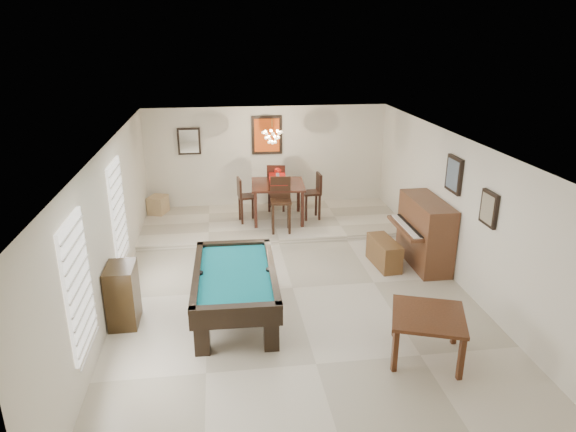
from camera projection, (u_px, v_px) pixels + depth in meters
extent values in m
cube|color=beige|center=(293.00, 288.00, 9.15)|extent=(6.00, 9.00, 0.02)
cube|color=silver|center=(267.00, 158.00, 12.91)|extent=(6.00, 0.04, 2.60)
cube|color=silver|center=(367.00, 394.00, 4.52)|extent=(6.00, 0.04, 2.60)
cube|color=silver|center=(110.00, 228.00, 8.33)|extent=(0.04, 9.00, 2.60)
cube|color=silver|center=(460.00, 212.00, 9.09)|extent=(0.04, 9.00, 2.60)
cube|color=white|center=(293.00, 144.00, 8.27)|extent=(6.00, 9.00, 0.04)
cube|color=beige|center=(273.00, 222.00, 12.16)|extent=(6.00, 2.50, 0.12)
cube|color=white|center=(78.00, 285.00, 6.25)|extent=(0.06, 1.00, 1.70)
cube|color=white|center=(118.00, 210.00, 8.86)|extent=(0.06, 1.00, 1.70)
cube|color=brown|center=(384.00, 253.00, 9.95)|extent=(0.46, 0.98, 0.53)
cube|color=black|center=(123.00, 295.00, 7.90)|extent=(0.43, 0.65, 0.97)
cube|color=tan|center=(158.00, 205.00, 12.50)|extent=(0.52, 0.57, 0.43)
cube|color=#D84C14|center=(267.00, 135.00, 12.66)|extent=(0.75, 0.06, 0.95)
cube|color=white|center=(189.00, 141.00, 12.46)|extent=(0.55, 0.06, 0.65)
cube|color=slate|center=(454.00, 175.00, 9.17)|extent=(0.06, 0.55, 0.65)
cube|color=gray|center=(489.00, 209.00, 8.02)|extent=(0.06, 0.45, 0.55)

